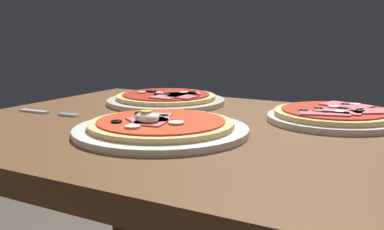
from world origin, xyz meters
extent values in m
cube|color=brown|center=(0.00, 0.00, 0.75)|extent=(1.10, 0.73, 0.04)
cylinder|color=#3C2715|center=(-0.49, 0.30, 0.37)|extent=(0.07, 0.07, 0.73)
cylinder|color=white|center=(-0.09, -0.09, 0.78)|extent=(0.31, 0.31, 0.01)
cylinder|color=#DBB26B|center=(-0.09, -0.09, 0.79)|extent=(0.26, 0.26, 0.01)
cylinder|color=red|center=(-0.09, -0.09, 0.80)|extent=(0.22, 0.22, 0.00)
torus|color=black|center=(-0.15, -0.15, 0.80)|extent=(0.02, 0.02, 0.00)
torus|color=black|center=(-0.11, -0.12, 0.80)|extent=(0.02, 0.02, 0.00)
torus|color=black|center=(-0.16, -0.06, 0.80)|extent=(0.02, 0.02, 0.00)
cube|color=#D16B70|center=(-0.11, -0.08, 0.80)|extent=(0.08, 0.08, 0.00)
cube|color=#D16B70|center=(-0.09, -0.12, 0.80)|extent=(0.07, 0.08, 0.00)
cube|color=#C65B66|center=(-0.11, -0.11, 0.80)|extent=(0.09, 0.09, 0.00)
cylinder|color=beige|center=(-0.10, -0.17, 0.80)|extent=(0.03, 0.03, 0.00)
cylinder|color=beige|center=(-0.10, -0.07, 0.80)|extent=(0.02, 0.02, 0.00)
cylinder|color=beige|center=(-0.05, -0.11, 0.80)|extent=(0.03, 0.03, 0.00)
cylinder|color=beige|center=(-0.11, -0.07, 0.80)|extent=(0.03, 0.03, 0.00)
ellipsoid|color=white|center=(-0.10, -0.13, 0.81)|extent=(0.04, 0.03, 0.02)
cylinder|color=yellow|center=(-0.10, -0.13, 0.82)|extent=(0.02, 0.02, 0.00)
cylinder|color=white|center=(0.15, 0.17, 0.78)|extent=(0.26, 0.26, 0.01)
cylinder|color=#DBB26B|center=(0.15, 0.17, 0.79)|extent=(0.24, 0.24, 0.01)
cylinder|color=#B72D19|center=(0.15, 0.17, 0.80)|extent=(0.21, 0.21, 0.00)
torus|color=black|center=(0.20, 0.16, 0.80)|extent=(0.02, 0.02, 0.00)
torus|color=black|center=(0.10, 0.11, 0.80)|extent=(0.02, 0.02, 0.00)
torus|color=black|center=(0.14, 0.12, 0.80)|extent=(0.02, 0.02, 0.00)
torus|color=black|center=(0.16, 0.17, 0.80)|extent=(0.02, 0.02, 0.00)
torus|color=black|center=(0.16, 0.22, 0.80)|extent=(0.02, 0.02, 0.00)
torus|color=black|center=(0.12, 0.15, 0.80)|extent=(0.02, 0.02, 0.00)
cube|color=#C65B66|center=(0.22, 0.18, 0.80)|extent=(0.10, 0.09, 0.00)
cube|color=#C65B66|center=(0.16, 0.22, 0.80)|extent=(0.11, 0.08, 0.00)
cube|color=#C65B66|center=(0.14, 0.11, 0.80)|extent=(0.10, 0.06, 0.00)
cube|color=#D16B70|center=(0.16, 0.14, 0.80)|extent=(0.09, 0.05, 0.00)
cylinder|color=beige|center=(0.16, 0.13, 0.80)|extent=(0.02, 0.02, 0.00)
cylinder|color=beige|center=(0.18, 0.24, 0.80)|extent=(0.02, 0.02, 0.00)
cylinder|color=beige|center=(0.14, 0.19, 0.80)|extent=(0.02, 0.02, 0.00)
cylinder|color=silver|center=(-0.26, 0.19, 0.78)|extent=(0.29, 0.29, 0.01)
cylinder|color=#DBB26B|center=(-0.26, 0.19, 0.79)|extent=(0.24, 0.24, 0.01)
cylinder|color=#A82314|center=(-0.26, 0.19, 0.80)|extent=(0.21, 0.21, 0.00)
torus|color=black|center=(-0.30, 0.20, 0.80)|extent=(0.02, 0.02, 0.00)
torus|color=black|center=(-0.24, 0.17, 0.80)|extent=(0.02, 0.02, 0.00)
torus|color=black|center=(-0.27, 0.16, 0.80)|extent=(0.02, 0.02, 0.00)
torus|color=black|center=(-0.31, 0.20, 0.80)|extent=(0.02, 0.02, 0.00)
torus|color=black|center=(-0.21, 0.23, 0.80)|extent=(0.02, 0.02, 0.00)
cube|color=#C65B66|center=(-0.20, 0.16, 0.80)|extent=(0.07, 0.06, 0.00)
cube|color=#C65B66|center=(-0.22, 0.20, 0.80)|extent=(0.09, 0.09, 0.00)
cube|color=#D16B70|center=(-0.23, 0.15, 0.80)|extent=(0.06, 0.09, 0.00)
cube|color=#C65B66|center=(-0.23, 0.20, 0.80)|extent=(0.11, 0.10, 0.00)
cylinder|color=beige|center=(-0.32, 0.17, 0.80)|extent=(0.02, 0.02, 0.00)
cylinder|color=beige|center=(-0.27, 0.18, 0.80)|extent=(0.02, 0.02, 0.00)
cylinder|color=beige|center=(-0.22, 0.21, 0.80)|extent=(0.02, 0.02, 0.00)
cube|color=silver|center=(-0.45, -0.05, 0.78)|extent=(0.08, 0.02, 0.00)
cube|color=silver|center=(-0.35, -0.05, 0.78)|extent=(0.05, 0.00, 0.00)
cube|color=silver|center=(-0.35, -0.05, 0.78)|extent=(0.05, 0.00, 0.00)
cube|color=silver|center=(-0.35, -0.04, 0.78)|extent=(0.05, 0.00, 0.00)
cube|color=silver|center=(-0.35, -0.04, 0.78)|extent=(0.05, 0.00, 0.00)
camera|label=1|loc=(0.34, -0.75, 0.96)|focal=43.15mm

